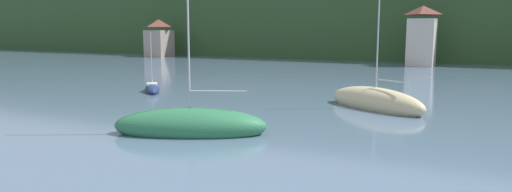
{
  "coord_description": "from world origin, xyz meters",
  "views": [
    {
      "loc": [
        10.26,
        14.79,
        5.73
      ],
      "look_at": [
        0.0,
        34.61,
        2.45
      ],
      "focal_mm": 32.56,
      "sensor_mm": 36.0,
      "label": 1
    }
  ],
  "objects": [
    {
      "name": "wooded_hillside",
      "position": [
        -14.39,
        126.13,
        7.65
      ],
      "size": [
        352.0,
        54.91,
        32.78
      ],
      "color": "#2D4C28",
      "rests_on": "ground_plane"
    },
    {
      "name": "shore_building_west",
      "position": [
        -50.5,
        89.5,
        3.63
      ],
      "size": [
        4.56,
        4.71,
        7.48
      ],
      "color": "gray",
      "rests_on": "ground_plane"
    },
    {
      "name": "shore_building_westcentral",
      "position": [
        0.0,
        89.4,
        4.41
      ],
      "size": [
        4.07,
        4.5,
        9.09
      ],
      "color": "beige",
      "rests_on": "ground_plane"
    },
    {
      "name": "sailboat_far_0",
      "position": [
        -17.31,
        47.53,
        0.25
      ],
      "size": [
        4.16,
        4.41,
        5.68
      ],
      "rotation": [
        0.0,
        0.0,
        2.31
      ],
      "color": "navy",
      "rests_on": "ground_plane"
    },
    {
      "name": "sailboat_far_1",
      "position": [
        2.8,
        47.79,
        0.49
      ],
      "size": [
        8.45,
        6.17,
        10.49
      ],
      "rotation": [
        0.0,
        0.0,
        2.63
      ],
      "color": "#CCBC8E",
      "rests_on": "ground_plane"
    },
    {
      "name": "sailboat_mid_5",
      "position": [
        -4.3,
        35.11,
        0.47
      ],
      "size": [
        8.7,
        5.97,
        12.89
      ],
      "rotation": [
        0.0,
        0.0,
        3.58
      ],
      "color": "#2D754C",
      "rests_on": "ground_plane"
    }
  ]
}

